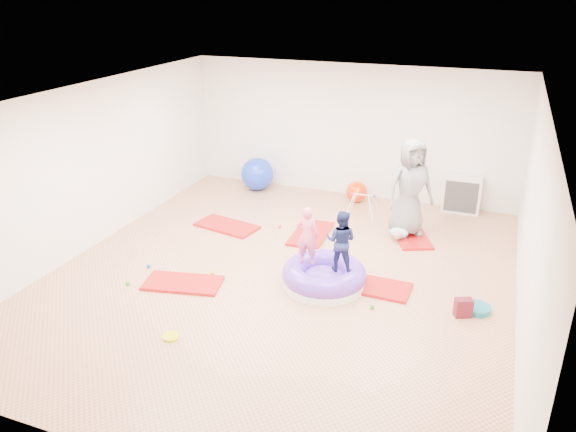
% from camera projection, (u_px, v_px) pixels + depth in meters
% --- Properties ---
extents(room, '(7.01, 8.01, 2.81)m').
position_uv_depth(room, '(281.00, 192.00, 8.39)').
color(room, tan).
rests_on(room, ground).
extents(gym_mat_front_left, '(1.27, 0.82, 0.05)m').
position_uv_depth(gym_mat_front_left, '(183.00, 283.00, 8.63)').
color(gym_mat_front_left, maroon).
rests_on(gym_mat_front_left, ground).
extents(gym_mat_mid_left, '(1.28, 0.81, 0.05)m').
position_uv_depth(gym_mat_mid_left, '(227.00, 226.00, 10.66)').
color(gym_mat_mid_left, maroon).
rests_on(gym_mat_mid_left, ground).
extents(gym_mat_center_back, '(0.65, 1.23, 0.05)m').
position_uv_depth(gym_mat_center_back, '(311.00, 234.00, 10.33)').
color(gym_mat_center_back, maroon).
rests_on(gym_mat_center_back, ground).
extents(gym_mat_right, '(1.20, 0.62, 0.05)m').
position_uv_depth(gym_mat_right, '(371.00, 286.00, 8.55)').
color(gym_mat_right, maroon).
rests_on(gym_mat_right, ground).
extents(gym_mat_rear_right, '(0.97, 1.26, 0.05)m').
position_uv_depth(gym_mat_rear_right, '(411.00, 236.00, 10.24)').
color(gym_mat_rear_right, maroon).
rests_on(gym_mat_rear_right, ground).
extents(inflatable_cushion, '(1.29, 1.29, 0.41)m').
position_uv_depth(inflatable_cushion, '(324.00, 276.00, 8.56)').
color(inflatable_cushion, white).
rests_on(inflatable_cushion, ground).
extents(child_pink, '(0.36, 0.26, 0.93)m').
position_uv_depth(child_pink, '(307.00, 233.00, 8.40)').
color(child_pink, '#EA5B83').
rests_on(child_pink, inflatable_cushion).
extents(child_navy, '(0.47, 0.37, 0.95)m').
position_uv_depth(child_navy, '(341.00, 238.00, 8.21)').
color(child_navy, '#161E4B').
rests_on(child_navy, inflatable_cushion).
extents(adult_caregiver, '(1.03, 0.97, 1.78)m').
position_uv_depth(adult_caregiver, '(410.00, 187.00, 9.97)').
color(adult_caregiver, slate).
rests_on(adult_caregiver, gym_mat_rear_right).
extents(infant, '(0.33, 0.33, 0.19)m').
position_uv_depth(infant, '(399.00, 233.00, 10.06)').
color(infant, '#A8CFFF').
rests_on(infant, gym_mat_rear_right).
extents(ball_pit_balls, '(3.75, 3.03, 0.06)m').
position_uv_depth(ball_pit_balls, '(277.00, 256.00, 9.48)').
color(ball_pit_balls, '#28931D').
rests_on(ball_pit_balls, ground).
extents(exercise_ball_blue, '(0.73, 0.73, 0.73)m').
position_uv_depth(exercise_ball_blue, '(257.00, 174.00, 12.47)').
color(exercise_ball_blue, blue).
rests_on(exercise_ball_blue, ground).
extents(exercise_ball_orange, '(0.44, 0.44, 0.44)m').
position_uv_depth(exercise_ball_orange, '(357.00, 192.00, 11.82)').
color(exercise_ball_orange, '#EF3302').
rests_on(exercise_ball_orange, ground).
extents(infant_play_gym, '(0.60, 0.57, 0.46)m').
position_uv_depth(infant_play_gym, '(363.00, 201.00, 11.07)').
color(infant_play_gym, silver).
rests_on(infant_play_gym, ground).
extents(cube_shelf, '(0.74, 0.36, 0.74)m').
position_uv_depth(cube_shelf, '(462.00, 194.00, 11.26)').
color(cube_shelf, silver).
rests_on(cube_shelf, ground).
extents(balance_disc, '(0.38, 0.38, 0.08)m').
position_uv_depth(balance_disc, '(477.00, 309.00, 7.93)').
color(balance_disc, '#156B7D').
rests_on(balance_disc, ground).
extents(backpack, '(0.27, 0.23, 0.27)m').
position_uv_depth(backpack, '(463.00, 308.00, 7.78)').
color(backpack, maroon).
rests_on(backpack, ground).
extents(yellow_toy, '(0.22, 0.22, 0.03)m').
position_uv_depth(yellow_toy, '(171.00, 337.00, 7.35)').
color(yellow_toy, yellow).
rests_on(yellow_toy, ground).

